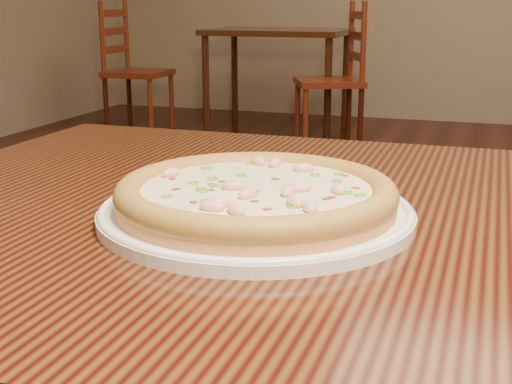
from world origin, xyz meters
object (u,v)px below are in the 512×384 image
(bg_table_left, at_px, (278,42))
(chair_a, at_px, (131,72))
(pizza, at_px, (256,195))
(chair_b, at_px, (337,81))
(hero_table, at_px, (377,306))
(plate, at_px, (256,212))

(bg_table_left, bearing_deg, chair_a, -162.88)
(chair_a, bearing_deg, pizza, -60.14)
(bg_table_left, distance_m, chair_b, 0.71)
(bg_table_left, height_order, chair_a, chair_a)
(hero_table, distance_m, pizza, 0.18)
(bg_table_left, relative_size, chair_b, 1.05)
(pizza, xyz_separation_m, chair_a, (-2.35, 4.09, -0.34))
(plate, bearing_deg, hero_table, 22.62)
(pizza, relative_size, bg_table_left, 0.29)
(plate, relative_size, chair_a, 0.34)
(hero_table, xyz_separation_m, chair_b, (-0.90, 3.95, -0.21))
(bg_table_left, bearing_deg, hero_table, -71.81)
(hero_table, height_order, chair_b, chair_b)
(plate, relative_size, bg_table_left, 0.32)
(chair_a, bearing_deg, bg_table_left, 17.12)
(pizza, height_order, chair_a, chair_a)
(bg_table_left, bearing_deg, plate, -73.42)
(pizza, bearing_deg, plate, 137.14)
(pizza, bearing_deg, bg_table_left, 106.58)
(plate, bearing_deg, chair_a, 119.86)
(plate, xyz_separation_m, chair_b, (-0.78, 4.00, -0.32))
(hero_table, distance_m, plate, 0.17)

